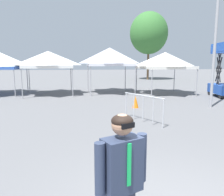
% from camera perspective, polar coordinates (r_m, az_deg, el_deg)
% --- Properties ---
extents(canopy_tent_left_of_center, '(3.60, 3.60, 3.12)m').
position_cam_1_polar(canopy_tent_left_of_center, '(16.72, -16.11, 9.52)').
color(canopy_tent_left_of_center, '#9E9EA3').
rests_on(canopy_tent_left_of_center, ground).
extents(canopy_tent_behind_center, '(3.40, 3.40, 3.42)m').
position_cam_1_polar(canopy_tent_behind_center, '(17.07, -0.58, 10.58)').
color(canopy_tent_behind_center, '#9E9EA3').
rests_on(canopy_tent_behind_center, ground).
extents(canopy_tent_right_of_center, '(3.61, 3.61, 3.05)m').
position_cam_1_polar(canopy_tent_right_of_center, '(16.82, 13.55, 9.38)').
color(canopy_tent_right_of_center, '#9E9EA3').
rests_on(canopy_tent_right_of_center, ground).
extents(person_foreground, '(0.61, 0.39, 1.78)m').
position_cam_1_polar(person_foreground, '(2.57, 2.56, -20.54)').
color(person_foreground, '#33384C').
rests_on(person_foreground, ground).
extents(light_pole_near_lift, '(0.36, 0.36, 9.08)m').
position_cam_1_polar(light_pole_near_lift, '(12.77, 25.64, 20.96)').
color(light_pole_near_lift, '#9E9EA3').
rests_on(light_pole_near_lift, ground).
extents(tree_behind_tents_left, '(5.05, 5.05, 8.97)m').
position_cam_1_polar(tree_behind_tents_left, '(31.13, 9.47, 16.17)').
color(tree_behind_tents_left, brown).
rests_on(tree_behind_tents_left, ground).
extents(crowd_barrier_near_person, '(1.05, 1.87, 1.08)m').
position_cam_1_polar(crowd_barrier_near_person, '(8.62, 8.04, -1.35)').
color(crowd_barrier_near_person, '#B7BABF').
rests_on(crowd_barrier_near_person, ground).
extents(traffic_cone_lot_center, '(0.32, 0.32, 0.62)m').
position_cam_1_polar(traffic_cone_lot_center, '(11.42, 6.09, -1.00)').
color(traffic_cone_lot_center, orange).
rests_on(traffic_cone_lot_center, ground).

